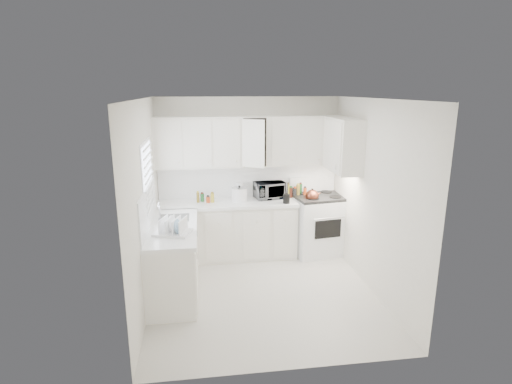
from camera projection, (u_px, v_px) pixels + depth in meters
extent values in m
plane|color=beige|center=(263.00, 292.00, 5.56)|extent=(3.20, 3.20, 0.00)
plane|color=white|center=(264.00, 99.00, 4.92)|extent=(3.20, 3.20, 0.00)
plane|color=silver|center=(249.00, 176.00, 6.77)|extent=(3.00, 0.00, 3.00)
plane|color=silver|center=(290.00, 248.00, 3.70)|extent=(3.00, 0.00, 3.00)
plane|color=silver|center=(145.00, 206.00, 5.04)|extent=(0.00, 3.20, 3.20)
plane|color=silver|center=(373.00, 197.00, 5.44)|extent=(0.00, 3.20, 3.20)
cube|color=white|center=(227.00, 203.00, 6.52)|extent=(2.24, 0.64, 0.05)
cube|color=white|center=(173.00, 228.00, 5.36)|extent=(0.64, 1.62, 0.05)
cube|color=white|center=(249.00, 180.00, 6.78)|extent=(2.98, 0.02, 0.55)
cube|color=white|center=(148.00, 207.00, 5.25)|extent=(0.02, 1.60, 0.55)
imported|color=gray|center=(270.00, 188.00, 6.70)|extent=(0.53, 0.37, 0.33)
cylinder|color=white|center=(240.00, 191.00, 6.68)|extent=(0.12, 0.12, 0.27)
cylinder|color=brown|center=(198.00, 197.00, 6.56)|extent=(0.06, 0.06, 0.13)
cylinder|color=#20622B|center=(203.00, 198.00, 6.48)|extent=(0.06, 0.06, 0.13)
cylinder|color=#B64018|center=(207.00, 197.00, 6.58)|extent=(0.06, 0.06, 0.13)
cylinder|color=gold|center=(212.00, 198.00, 6.50)|extent=(0.06, 0.06, 0.13)
cylinder|color=#B64018|center=(284.00, 192.00, 6.78)|extent=(0.06, 0.06, 0.19)
cylinder|color=gold|center=(288.00, 192.00, 6.73)|extent=(0.06, 0.06, 0.19)
cylinder|color=#502017|center=(290.00, 191.00, 6.79)|extent=(0.06, 0.06, 0.19)
cylinder|color=black|center=(294.00, 192.00, 6.74)|extent=(0.06, 0.06, 0.19)
cylinder|color=brown|center=(297.00, 191.00, 6.81)|extent=(0.06, 0.06, 0.19)
cylinder|color=#20622B|center=(301.00, 192.00, 6.76)|extent=(0.06, 0.06, 0.19)
cylinder|color=#B64018|center=(303.00, 191.00, 6.82)|extent=(0.06, 0.06, 0.19)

